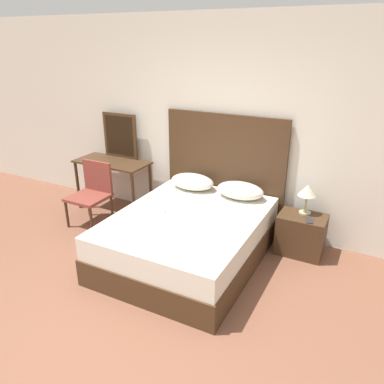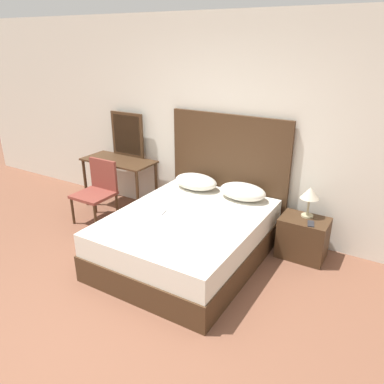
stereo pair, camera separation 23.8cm
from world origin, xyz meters
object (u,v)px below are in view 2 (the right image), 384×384
at_px(bed, 188,238).
at_px(vanity_desk, 119,168).
at_px(table_lamp, 310,195).
at_px(chair, 98,188).
at_px(nightstand, 303,238).
at_px(phone_on_bed, 162,212).
at_px(phone_on_nightstand, 311,224).

bearing_deg(bed, vanity_desk, 156.00).
height_order(table_lamp, chair, chair).
xyz_separation_m(bed, nightstand, (1.12, 0.74, -0.03)).
distance_m(bed, vanity_desk, 1.82).
bearing_deg(chair, bed, -8.83).
relative_size(phone_on_bed, nightstand, 0.30).
relative_size(bed, vanity_desk, 1.81).
bearing_deg(phone_on_nightstand, chair, -172.10).
relative_size(vanity_desk, chair, 1.28).
bearing_deg(phone_on_bed, table_lamp, 32.28).
xyz_separation_m(phone_on_bed, vanity_desk, (-1.33, 0.80, 0.07)).
distance_m(bed, table_lamp, 1.47).
relative_size(phone_on_bed, table_lamp, 0.45).
relative_size(phone_on_bed, vanity_desk, 0.15).
bearing_deg(chair, phone_on_nightstand, 7.90).
bearing_deg(chair, vanity_desk, 92.03).
height_order(bed, chair, chair).
bearing_deg(table_lamp, bed, -143.96).
xyz_separation_m(nightstand, table_lamp, (0.00, 0.08, 0.52)).
xyz_separation_m(nightstand, chair, (-2.73, -0.49, 0.23)).
distance_m(phone_on_nightstand, vanity_desk, 2.84).
relative_size(phone_on_bed, chair, 0.19).
bearing_deg(nightstand, phone_on_nightstand, -47.25).
xyz_separation_m(phone_on_bed, chair, (-1.31, 0.33, -0.09)).
relative_size(bed, phone_on_bed, 12.05).
bearing_deg(table_lamp, phone_on_bed, -147.72).
distance_m(nightstand, phone_on_nightstand, 0.28).
bearing_deg(table_lamp, chair, -168.33).
height_order(phone_on_nightstand, vanity_desk, vanity_desk).
xyz_separation_m(vanity_desk, chair, (0.02, -0.47, -0.15)).
relative_size(nightstand, chair, 0.63).
relative_size(nightstand, vanity_desk, 0.49).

